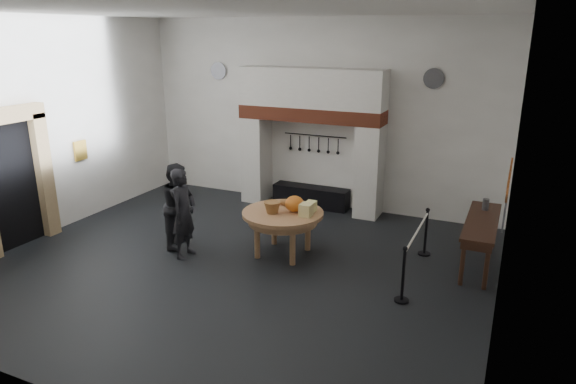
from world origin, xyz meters
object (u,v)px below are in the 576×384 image
at_px(work_table, 283,213).
at_px(visitor_far, 179,205).
at_px(iron_range, 311,196).
at_px(side_table, 482,221).
at_px(barrier_post_near, 403,276).
at_px(barrier_post_far, 426,233).
at_px(visitor_near, 184,213).

relative_size(work_table, visitor_far, 0.91).
distance_m(iron_range, visitor_far, 3.73).
bearing_deg(work_table, iron_range, 101.40).
distance_m(work_table, side_table, 3.66).
bearing_deg(side_table, work_table, -163.65).
distance_m(iron_range, barrier_post_near, 4.92).
bearing_deg(work_table, visitor_far, -167.44).
relative_size(barrier_post_near, barrier_post_far, 1.00).
relative_size(visitor_far, barrier_post_far, 1.90).
distance_m(visitor_near, barrier_post_near, 4.22).
relative_size(visitor_far, side_table, 0.78).
height_order(work_table, visitor_far, visitor_far).
bearing_deg(iron_range, side_table, -24.63).
height_order(iron_range, work_table, work_table).
height_order(side_table, barrier_post_near, same).
xyz_separation_m(work_table, barrier_post_near, (2.53, -0.89, -0.39)).
xyz_separation_m(side_table, barrier_post_near, (-0.99, -1.92, -0.42)).
bearing_deg(iron_range, visitor_near, -106.05).
bearing_deg(iron_range, barrier_post_far, -30.02).
bearing_deg(iron_range, work_table, -78.60).
bearing_deg(iron_range, visitor_far, -113.77).
distance_m(side_table, barrier_post_far, 1.08).
relative_size(visitor_far, barrier_post_near, 1.90).
bearing_deg(barrier_post_far, visitor_near, -154.82).
distance_m(visitor_far, barrier_post_far, 4.88).
bearing_deg(visitor_far, visitor_near, -154.52).
height_order(work_table, barrier_post_far, barrier_post_far).
bearing_deg(barrier_post_far, iron_range, 149.98).
xyz_separation_m(iron_range, side_table, (4.10, -1.88, 0.62)).
height_order(visitor_near, side_table, visitor_near).
height_order(iron_range, visitor_near, visitor_near).
relative_size(work_table, side_table, 0.71).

